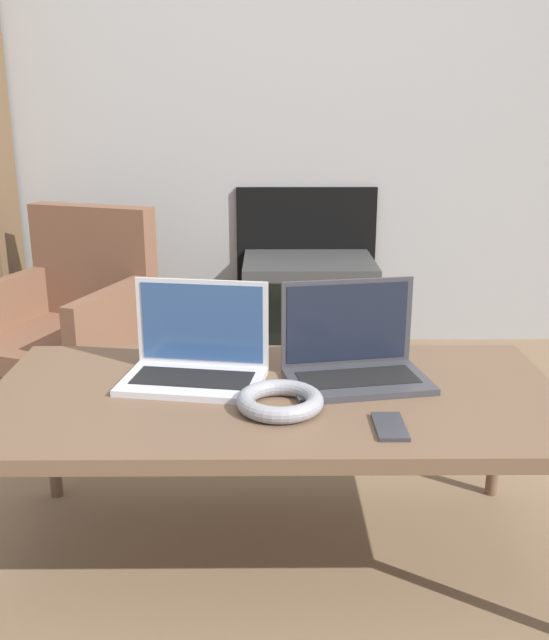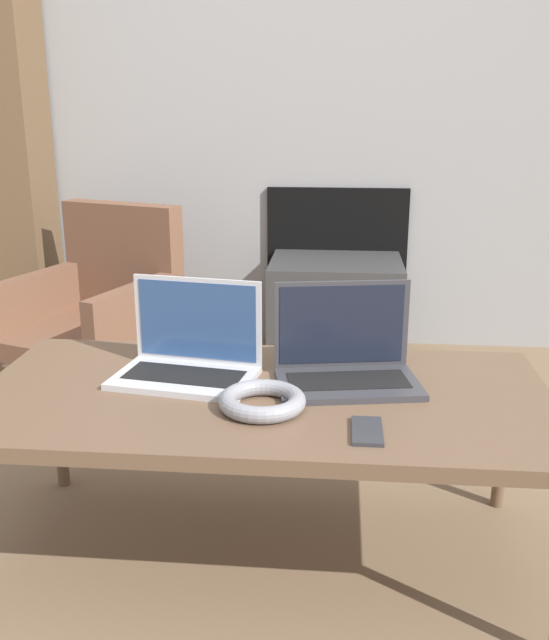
{
  "view_description": "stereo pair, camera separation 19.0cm",
  "coord_description": "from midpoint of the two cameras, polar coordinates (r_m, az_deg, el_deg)",
  "views": [
    {
      "loc": [
        -0.01,
        -1.32,
        1.13
      ],
      "look_at": [
        0.0,
        0.58,
        0.55
      ],
      "focal_mm": 40.0,
      "sensor_mm": 36.0,
      "label": 1
    },
    {
      "loc": [
        0.17,
        -1.31,
        1.13
      ],
      "look_at": [
        0.0,
        0.58,
        0.55
      ],
      "focal_mm": 40.0,
      "sensor_mm": 36.0,
      "label": 2
    }
  ],
  "objects": [
    {
      "name": "laptop_right",
      "position": [
        1.79,
        3.33,
        -3.03
      ],
      "size": [
        0.38,
        0.28,
        0.24
      ],
      "rotation": [
        0.0,
        0.0,
        0.17
      ],
      "color": "#38383D",
      "rests_on": "table"
    },
    {
      "name": "phone",
      "position": [
        1.55,
        5.73,
        -8.55
      ],
      "size": [
        0.07,
        0.13,
        0.01
      ],
      "color": "#333338",
      "rests_on": "table"
    },
    {
      "name": "ground_plane",
      "position": [
        1.73,
        -3.26,
        -23.74
      ],
      "size": [
        14.0,
        14.0,
        0.0
      ],
      "primitive_type": "plane",
      "color": "#7A6047"
    },
    {
      "name": "tv",
      "position": [
        3.24,
        1.04,
        0.82
      ],
      "size": [
        0.58,
        0.48,
        0.46
      ],
      "color": "#383838",
      "rests_on": "ground_plane"
    },
    {
      "name": "laptop_left",
      "position": [
        1.81,
        -9.25,
        -3.03
      ],
      "size": [
        0.38,
        0.27,
        0.24
      ],
      "rotation": [
        0.0,
        0.0,
        -0.16
      ],
      "color": "silver",
      "rests_on": "table"
    },
    {
      "name": "headphones",
      "position": [
        1.63,
        -2.92,
        -6.55
      ],
      "size": [
        0.2,
        0.2,
        0.04
      ],
      "color": "gray",
      "rests_on": "table"
    },
    {
      "name": "wall_back",
      "position": [
        3.4,
        -1.86,
        19.57
      ],
      "size": [
        7.0,
        0.08,
        2.6
      ],
      "color": "#999999",
      "rests_on": "ground_plane"
    },
    {
      "name": "armchair",
      "position": [
        3.07,
        -17.51,
        1.23
      ],
      "size": [
        0.74,
        0.79,
        0.72
      ],
      "rotation": [
        0.0,
        0.0,
        -0.34
      ],
      "color": "brown",
      "rests_on": "ground_plane"
    },
    {
      "name": "table",
      "position": [
        1.74,
        -3.06,
        -6.77
      ],
      "size": [
        1.39,
        0.69,
        0.46
      ],
      "color": "brown",
      "rests_on": "ground_plane"
    }
  ]
}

